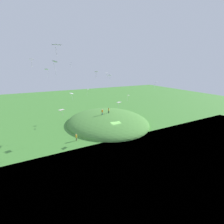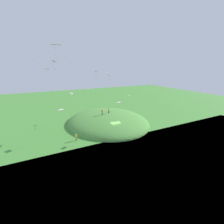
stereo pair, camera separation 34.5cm
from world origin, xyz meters
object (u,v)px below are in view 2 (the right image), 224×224
object	(u,v)px
kite_1	(96,72)
kite_9	(107,73)
kite_5	(109,75)
kite_2	(47,70)
kite_11	(119,102)
kite_12	(72,94)
person_with_child	(76,136)
kite_8	(61,110)
kite_13	(32,59)
kite_0	(88,90)
kite_10	(128,96)
person_watching_kites	(102,111)
kite_7	(56,45)
person_on_hilltop	(109,110)
kite_4	(54,62)
kite_6	(156,82)
kite_3	(71,63)

from	to	relation	value
kite_1	kite_9	size ratio (longest dim) A/B	0.90
kite_1	kite_5	size ratio (longest dim) A/B	0.92
kite_2	kite_5	size ratio (longest dim) A/B	1.40
kite_11	kite_12	xyz separation A→B (m)	(7.00, 9.44, 1.77)
person_with_child	kite_8	bearing A→B (deg)	-11.20
kite_1	kite_13	bearing A→B (deg)	55.89
kite_0	kite_12	bearing A→B (deg)	137.85
kite_8	kite_10	xyz separation A→B (m)	(10.72, -22.78, -0.89)
person_watching_kites	kite_1	xyz separation A→B (m)	(-4.86, 3.43, 11.28)
kite_5	kite_7	world-z (taller)	kite_7
person_on_hilltop	kite_10	xyz separation A→B (m)	(1.47, -7.81, 3.33)
kite_4	kite_8	size ratio (longest dim) A/B	1.61
person_watching_kites	kite_11	distance (m)	9.63
person_watching_kites	kite_10	size ratio (longest dim) A/B	0.86
kite_6	kite_12	xyz separation A→B (m)	(8.69, 18.81, -2.76)
kite_9	kite_13	world-z (taller)	kite_13
person_on_hilltop	kite_7	bearing A→B (deg)	81.06
kite_1	kite_3	distance (m)	10.79
kite_0	kite_8	xyz separation A→B (m)	(-14.44, 10.44, -1.38)
person_with_child	kite_5	xyz separation A→B (m)	(2.82, -9.97, 13.27)
kite_2	kite_10	distance (m)	25.57
kite_9	kite_2	bearing A→B (deg)	89.14
person_on_hilltop	person_with_child	xyz separation A→B (m)	(-7.62, 12.05, -2.88)
kite_8	kite_13	distance (m)	16.60
kite_0	kite_12	size ratio (longest dim) A/B	1.08
person_with_child	kite_13	xyz separation A→B (m)	(11.09, 6.86, 17.02)
kite_2	kite_7	distance (m)	26.64
kite_6	person_with_child	bearing A→B (deg)	80.83
kite_2	kite_8	world-z (taller)	kite_2
kite_7	kite_12	distance (m)	18.92
kite_0	kite_11	bearing A→B (deg)	-168.85
kite_4	person_with_child	bearing A→B (deg)	-32.55
kite_3	kite_4	size ratio (longest dim) A/B	0.62
person_on_hilltop	kite_12	xyz separation A→B (m)	(-2.11, 11.15, 6.09)
person_on_hilltop	kite_1	bearing A→B (deg)	75.75
kite_1	person_with_child	bearing A→B (deg)	109.52
kite_6	kite_5	bearing A→B (deg)	58.39
person_watching_kites	kite_10	bearing A→B (deg)	-42.66
kite_5	kite_11	bearing A→B (deg)	-175.17
person_on_hilltop	person_watching_kites	distance (m)	2.43
person_watching_kites	kite_13	distance (m)	22.14
kite_2	kite_10	world-z (taller)	kite_2
kite_13	kite_8	bearing A→B (deg)	-162.82
person_with_child	kite_5	distance (m)	16.83
kite_6	kite_3	bearing A→B (deg)	47.80
person_on_hilltop	kite_8	world-z (taller)	kite_8
person_on_hilltop	person_watching_kites	size ratio (longest dim) A/B	0.98
kite_1	kite_10	xyz separation A→B (m)	(6.88, -13.61, -7.92)
kite_5	kite_10	bearing A→B (deg)	-57.61
person_on_hilltop	kite_5	xyz separation A→B (m)	(-4.80, 2.08, 10.39)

